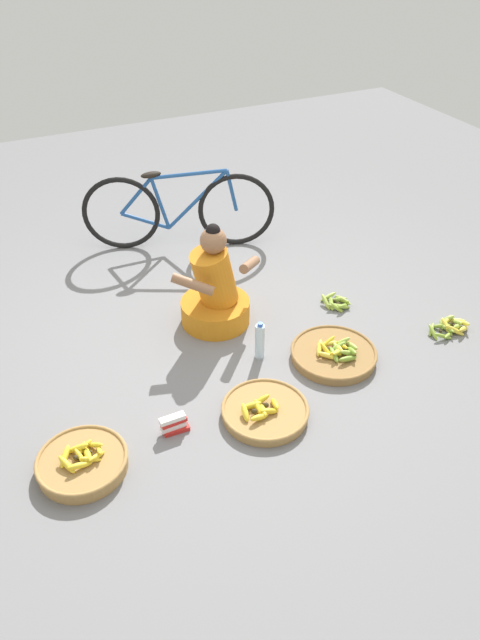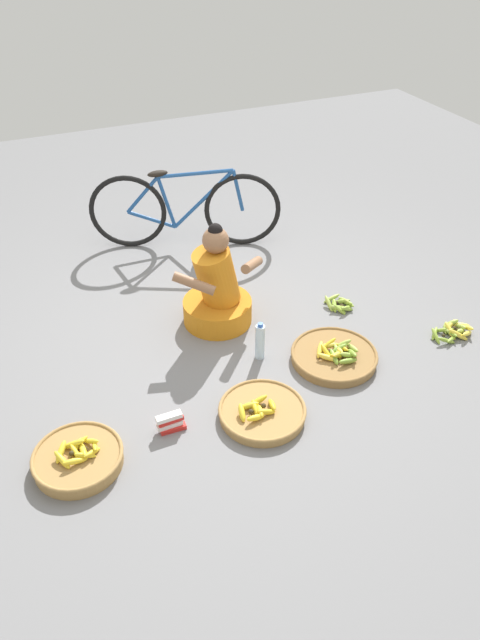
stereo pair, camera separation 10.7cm
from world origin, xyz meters
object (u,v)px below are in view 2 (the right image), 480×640
(banana_basket_back_center, at_px, (262,411))
(banana_basket_near_vendor, at_px, (78,458))
(bicycle_leaning, at_px, (185,209))
(packet_carton_stack, at_px, (171,422))
(loose_bananas_back_right, at_px, (340,304))
(water_bottle, at_px, (260,341))
(loose_bananas_back_left, at_px, (453,331))
(vendor_woman_front, at_px, (217,292))
(banana_basket_front_left, at_px, (334,355))

(banana_basket_back_center, xyz_separation_m, banana_basket_near_vendor, (-1.13, 0.07, 0.01))
(bicycle_leaning, height_order, packet_carton_stack, bicycle_leaning)
(banana_basket_near_vendor, height_order, loose_bananas_back_right, banana_basket_near_vendor)
(water_bottle, bearing_deg, loose_bananas_back_left, -12.91)
(vendor_woman_front, relative_size, banana_basket_near_vendor, 1.57)
(bicycle_leaning, distance_m, loose_bananas_back_left, 2.49)
(vendor_woman_front, distance_m, loose_bananas_back_left, 1.77)
(bicycle_leaning, xyz_separation_m, loose_bananas_back_left, (1.37, -2.06, -0.33))
(banana_basket_front_left, xyz_separation_m, loose_bananas_back_left, (0.97, -0.09, -0.01))
(loose_bananas_back_right, relative_size, packet_carton_stack, 1.37)
(banana_basket_back_center, xyz_separation_m, banana_basket_front_left, (0.69, 0.29, 0.00))
(loose_bananas_back_left, distance_m, water_bottle, 1.47)
(banana_basket_front_left, height_order, loose_bananas_back_left, banana_basket_front_left)
(banana_basket_front_left, relative_size, loose_bananas_back_right, 2.51)
(banana_basket_near_vendor, distance_m, packet_carton_stack, 0.58)
(banana_basket_back_center, relative_size, loose_bananas_back_left, 1.53)
(vendor_woman_front, bearing_deg, bicycle_leaning, 81.99)
(vendor_woman_front, distance_m, bicycle_leaning, 1.22)
(loose_bananas_back_left, bearing_deg, banana_basket_back_center, -173.04)
(vendor_woman_front, bearing_deg, banana_basket_near_vendor, -141.89)
(banana_basket_back_center, xyz_separation_m, loose_bananas_back_right, (1.06, 0.83, -0.01))
(vendor_woman_front, relative_size, bicycle_leaning, 0.51)
(loose_bananas_back_left, bearing_deg, water_bottle, 167.09)
(vendor_woman_front, height_order, loose_bananas_back_right, vendor_woman_front)
(loose_bananas_back_left, distance_m, loose_bananas_back_right, 0.87)
(water_bottle, relative_size, packet_carton_stack, 1.67)
(packet_carton_stack, bearing_deg, water_bottle, 27.58)
(bicycle_leaning, bearing_deg, packet_carton_stack, -111.63)
(banana_basket_back_center, distance_m, loose_bananas_back_left, 1.67)
(vendor_woman_front, bearing_deg, water_bottle, -77.91)
(banana_basket_back_center, distance_m, banana_basket_near_vendor, 1.14)
(banana_basket_front_left, bearing_deg, water_bottle, 152.71)
(loose_bananas_back_right, xyz_separation_m, water_bottle, (-0.83, -0.30, 0.11))
(vendor_woman_front, bearing_deg, loose_bananas_back_right, -12.99)
(packet_carton_stack, bearing_deg, bicycle_leaning, 68.37)
(water_bottle, xyz_separation_m, packet_carton_stack, (-0.79, -0.41, -0.08))
(banana_basket_front_left, distance_m, packet_carton_stack, 1.27)
(banana_basket_back_center, relative_size, banana_basket_near_vendor, 1.06)
(loose_bananas_back_right, relative_size, water_bottle, 0.82)
(bicycle_leaning, xyz_separation_m, banana_basket_near_vendor, (-1.42, -2.19, -0.31))
(loose_bananas_back_left, bearing_deg, loose_bananas_back_right, 133.43)
(banana_basket_front_left, distance_m, water_bottle, 0.53)
(packet_carton_stack, bearing_deg, loose_bananas_back_left, 2.19)
(bicycle_leaning, relative_size, loose_bananas_back_right, 6.62)
(banana_basket_near_vendor, bearing_deg, packet_carton_stack, 4.93)
(bicycle_leaning, distance_m, banana_basket_back_center, 2.30)
(packet_carton_stack, bearing_deg, banana_basket_near_vendor, -175.07)
(banana_basket_near_vendor, xyz_separation_m, packet_carton_stack, (0.57, 0.05, 0.01))
(vendor_woman_front, xyz_separation_m, banana_basket_near_vendor, (-1.25, -0.98, -0.21))
(vendor_woman_front, height_order, banana_basket_near_vendor, vendor_woman_front)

